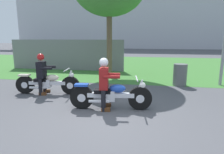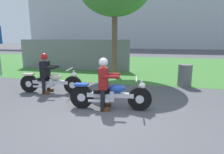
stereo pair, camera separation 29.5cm
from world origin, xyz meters
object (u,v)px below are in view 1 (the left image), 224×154
at_px(rider_lead, 105,80).
at_px(motorcycle_follow, 48,83).
at_px(motorcycle_lead, 111,95).
at_px(rider_follow, 42,71).
at_px(trash_can, 180,75).

height_order(rider_lead, motorcycle_follow, rider_lead).
relative_size(motorcycle_lead, rider_follow, 1.59).
xyz_separation_m(motorcycle_lead, rider_follow, (-2.58, 1.05, 0.42)).
xyz_separation_m(motorcycle_lead, trash_can, (2.26, 3.16, 0.05)).
relative_size(rider_lead, trash_can, 1.60).
distance_m(motorcycle_lead, rider_follow, 2.81).
distance_m(motorcycle_lead, rider_lead, 0.46).
bearing_deg(trash_can, rider_lead, -127.37).
height_order(motorcycle_lead, motorcycle_follow, motorcycle_lead).
relative_size(motorcycle_lead, rider_lead, 1.58).
bearing_deg(trash_can, rider_follow, -156.42).
relative_size(motorcycle_follow, rider_follow, 1.59).
height_order(rider_lead, rider_follow, rider_lead).
xyz_separation_m(motorcycle_follow, trash_can, (4.67, 2.09, 0.05)).
xyz_separation_m(motorcycle_lead, rider_lead, (-0.17, -0.02, 0.43)).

